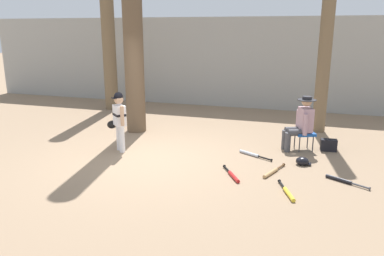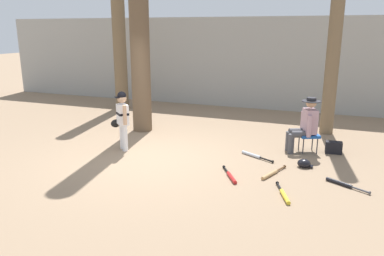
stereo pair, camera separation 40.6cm
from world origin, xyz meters
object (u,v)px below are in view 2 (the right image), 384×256
(bat_black_composite, at_px, (342,184))
(young_ballplayer, at_px, (122,117))
(batting_helmet_black, at_px, (304,163))
(tree_behind_spectator, at_px, (335,39))
(tree_far_left, at_px, (119,23))
(bat_red_barrel, at_px, (231,176))
(bat_yellow_trainer, at_px, (284,195))
(seated_spectator, at_px, (305,123))
(tree_near_player, at_px, (139,15))
(bat_wood_tan, at_px, (271,174))
(handbag_beside_stool, at_px, (334,147))
(bat_aluminum_silver, at_px, (254,155))
(folding_stool, at_px, (309,136))

(bat_black_composite, bearing_deg, young_ballplayer, 174.96)
(batting_helmet_black, bearing_deg, tree_behind_spectator, 83.58)
(tree_far_left, relative_size, bat_black_composite, 8.55)
(bat_red_barrel, height_order, bat_yellow_trainer, same)
(tree_behind_spectator, xyz_separation_m, seated_spectator, (-0.41, -1.79, -1.72))
(tree_near_player, height_order, bat_wood_tan, tree_near_player)
(tree_near_player, height_order, young_ballplayer, tree_near_player)
(tree_near_player, bearing_deg, handbag_beside_stool, -2.97)
(tree_behind_spectator, distance_m, bat_red_barrel, 4.70)
(bat_wood_tan, relative_size, bat_black_composite, 1.11)
(bat_red_barrel, distance_m, bat_yellow_trainer, 1.10)
(tree_behind_spectator, height_order, bat_black_composite, tree_behind_spectator)
(handbag_beside_stool, xyz_separation_m, bat_red_barrel, (-1.70, -2.14, -0.10))
(tree_far_left, distance_m, bat_aluminum_silver, 6.82)
(bat_black_composite, bearing_deg, bat_yellow_trainer, -136.93)
(handbag_beside_stool, distance_m, bat_yellow_trainer, 2.69)
(tree_far_left, bearing_deg, bat_red_barrel, -42.93)
(bat_red_barrel, relative_size, batting_helmet_black, 2.39)
(bat_yellow_trainer, bearing_deg, bat_black_composite, 43.07)
(bat_wood_tan, bearing_deg, tree_behind_spectator, 76.36)
(handbag_beside_stool, distance_m, bat_red_barrel, 2.74)
(young_ballplayer, bearing_deg, bat_yellow_trainer, -18.32)
(handbag_beside_stool, bearing_deg, bat_red_barrel, -128.40)
(tree_behind_spectator, relative_size, bat_yellow_trainer, 6.85)
(tree_behind_spectator, distance_m, bat_wood_tan, 4.21)
(handbag_beside_stool, bearing_deg, seated_spectator, -167.67)
(tree_near_player, distance_m, batting_helmet_black, 5.28)
(young_ballplayer, bearing_deg, tree_far_left, 121.33)
(young_ballplayer, distance_m, bat_red_barrel, 2.86)
(tree_near_player, bearing_deg, batting_helmet_black, -17.59)
(bat_aluminum_silver, bearing_deg, batting_helmet_black, -13.30)
(tree_behind_spectator, xyz_separation_m, bat_aluminum_silver, (-1.35, -2.51, -2.33))
(bat_wood_tan, height_order, bat_red_barrel, same)
(young_ballplayer, bearing_deg, seated_spectator, 18.50)
(tree_near_player, bearing_deg, tree_behind_spectator, 17.23)
(young_ballplayer, distance_m, seated_spectator, 3.95)
(young_ballplayer, xyz_separation_m, folding_stool, (3.83, 1.29, -0.38))
(tree_near_player, distance_m, bat_black_composite, 6.07)
(young_ballplayer, distance_m, batting_helmet_black, 3.91)
(bat_wood_tan, bearing_deg, tree_far_left, 142.92)
(tree_near_player, bearing_deg, tree_far_left, 130.89)
(bat_aluminum_silver, height_order, bat_yellow_trainer, same)
(bat_yellow_trainer, height_order, batting_helmet_black, batting_helmet_black)
(tree_near_player, relative_size, handbag_beside_stool, 19.38)
(handbag_beside_stool, xyz_separation_m, bat_black_composite, (0.18, -1.79, -0.10))
(folding_stool, bearing_deg, handbag_beside_stool, 10.46)
(bat_red_barrel, bearing_deg, tree_far_left, 137.07)
(young_ballplayer, relative_size, bat_red_barrel, 1.84)
(folding_stool, bearing_deg, bat_yellow_trainer, -93.80)
(bat_aluminum_silver, xyz_separation_m, batting_helmet_black, (1.04, -0.25, 0.04))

